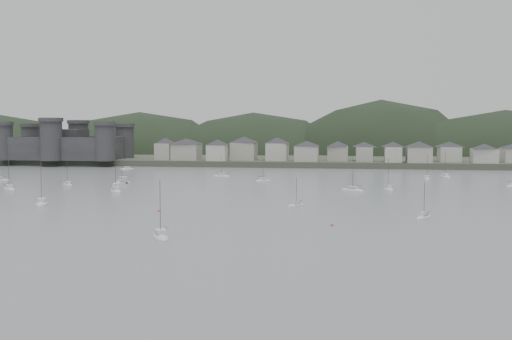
# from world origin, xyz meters

# --- Properties ---
(ground) EXTENTS (900.00, 900.00, 0.00)m
(ground) POSITION_xyz_m (0.00, 0.00, 0.00)
(ground) COLOR slate
(ground) RESTS_ON ground
(far_shore_land) EXTENTS (900.00, 250.00, 3.00)m
(far_shore_land) POSITION_xyz_m (0.00, 295.00, 1.50)
(far_shore_land) COLOR #383D2D
(far_shore_land) RESTS_ON ground
(forested_ridge) EXTENTS (851.55, 103.94, 102.57)m
(forested_ridge) POSITION_xyz_m (4.83, 269.40, -11.28)
(forested_ridge) COLOR black
(forested_ridge) RESTS_ON ground
(castle) EXTENTS (66.00, 43.00, 20.00)m
(castle) POSITION_xyz_m (-120.00, 179.80, 10.96)
(castle) COLOR #313134
(castle) RESTS_ON far_shore_land
(waterfront_town) EXTENTS (451.48, 28.46, 12.92)m
(waterfront_town) POSITION_xyz_m (50.59, 183.34, 8.66)
(waterfront_town) COLOR #A09D92
(waterfront_town) RESTS_ON far_shore_land
(sailboat_lead) EXTENTS (7.57, 5.46, 10.03)m
(sailboat_lead) POSITION_xyz_m (-101.27, 85.55, 0.18)
(sailboat_lead) COLOR silver
(sailboat_lead) RESTS_ON ground
(moored_fleet) EXTENTS (220.16, 177.59, 12.95)m
(moored_fleet) POSITION_xyz_m (3.47, 57.42, 0.18)
(moored_fleet) COLOR silver
(moored_fleet) RESTS_ON ground
(motor_launch_far) EXTENTS (7.57, 8.41, 3.99)m
(motor_launch_far) POSITION_xyz_m (-51.18, 84.57, 0.29)
(motor_launch_far) COLOR black
(motor_launch_far) RESTS_ON ground
(mooring_buoys) EXTENTS (157.73, 126.33, 0.70)m
(mooring_buoys) POSITION_xyz_m (23.50, 63.43, 0.15)
(mooring_buoys) COLOR #D26646
(mooring_buoys) RESTS_ON ground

